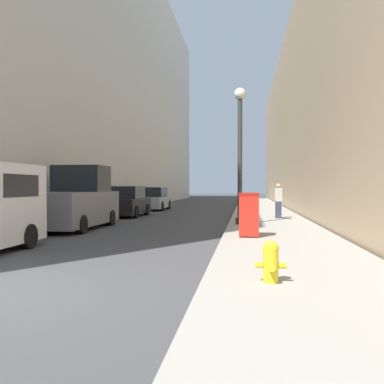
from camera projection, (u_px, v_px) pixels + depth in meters
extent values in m
cube|color=#9E998E|center=(264.00, 215.00, 23.44)|extent=(3.40, 60.00, 0.15)
cube|color=beige|center=(62.00, 71.00, 33.15)|extent=(12.00, 60.00, 21.24)
cube|color=tan|center=(371.00, 120.00, 30.33)|extent=(12.00, 60.00, 12.70)
cylinder|color=yellow|center=(271.00, 267.00, 6.50)|extent=(0.23, 0.23, 0.47)
sphere|color=yellow|center=(271.00, 249.00, 6.50)|extent=(0.24, 0.24, 0.24)
cylinder|color=yellow|center=(271.00, 244.00, 6.50)|extent=(0.06, 0.06, 0.05)
cylinder|color=yellow|center=(271.00, 267.00, 6.33)|extent=(0.11, 0.12, 0.11)
cylinder|color=yellow|center=(259.00, 265.00, 6.52)|extent=(0.12, 0.09, 0.09)
cylinder|color=yellow|center=(282.00, 266.00, 6.48)|extent=(0.12, 0.09, 0.09)
cube|color=red|center=(249.00, 215.00, 12.47)|extent=(0.57, 0.65, 1.17)
cube|color=maroon|center=(249.00, 194.00, 12.47)|extent=(0.58, 0.67, 0.08)
cylinder|color=black|center=(241.00, 233.00, 12.78)|extent=(0.05, 0.16, 0.16)
cylinder|color=black|center=(257.00, 233.00, 12.72)|extent=(0.05, 0.16, 0.16)
cylinder|color=#2D332D|center=(240.00, 221.00, 16.53)|extent=(0.34, 0.34, 0.25)
cylinder|color=#2D332D|center=(240.00, 162.00, 16.50)|extent=(0.18, 0.18, 4.86)
sphere|color=silver|center=(240.00, 94.00, 16.47)|extent=(0.46, 0.46, 0.46)
cylinder|color=black|center=(28.00, 236.00, 11.09)|extent=(0.24, 0.64, 0.64)
cube|color=slate|center=(73.00, 208.00, 16.25)|extent=(2.07, 5.09, 1.24)
cube|color=black|center=(82.00, 179.00, 17.12)|extent=(1.91, 1.63, 1.03)
cylinder|color=black|center=(66.00, 217.00, 17.94)|extent=(0.24, 0.64, 0.64)
cylinder|color=black|center=(110.00, 218.00, 17.70)|extent=(0.24, 0.64, 0.64)
cylinder|color=black|center=(28.00, 224.00, 14.81)|extent=(0.24, 0.64, 0.64)
cylinder|color=black|center=(81.00, 224.00, 14.57)|extent=(0.24, 0.64, 0.64)
cube|color=black|center=(126.00, 206.00, 23.10)|extent=(1.83, 4.14, 0.82)
cube|color=#1E2328|center=(126.00, 192.00, 23.10)|extent=(1.61, 2.15, 0.65)
cylinder|color=black|center=(118.00, 209.00, 24.45)|extent=(0.24, 0.64, 0.64)
cylinder|color=black|center=(146.00, 209.00, 24.23)|extent=(0.24, 0.64, 0.64)
cylinder|color=black|center=(103.00, 212.00, 21.98)|extent=(0.24, 0.64, 0.64)
cylinder|color=black|center=(135.00, 212.00, 21.77)|extent=(0.24, 0.64, 0.64)
cube|color=#A3A8B2|center=(153.00, 202.00, 29.68)|extent=(1.83, 4.47, 0.75)
cube|color=#1E2328|center=(153.00, 192.00, 29.68)|extent=(1.61, 2.33, 0.66)
cylinder|color=black|center=(146.00, 204.00, 31.12)|extent=(0.24, 0.64, 0.64)
cylinder|color=black|center=(168.00, 205.00, 30.91)|extent=(0.24, 0.64, 0.64)
cylinder|color=black|center=(136.00, 206.00, 28.46)|extent=(0.24, 0.64, 0.64)
cylinder|color=black|center=(161.00, 206.00, 28.25)|extent=(0.24, 0.64, 0.64)
cube|color=#2D3347|center=(278.00, 210.00, 19.76)|extent=(0.28, 0.19, 0.78)
cube|color=#B7B2A3|center=(278.00, 195.00, 19.76)|extent=(0.32, 0.19, 0.62)
sphere|color=tan|center=(278.00, 186.00, 19.75)|extent=(0.21, 0.21, 0.21)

